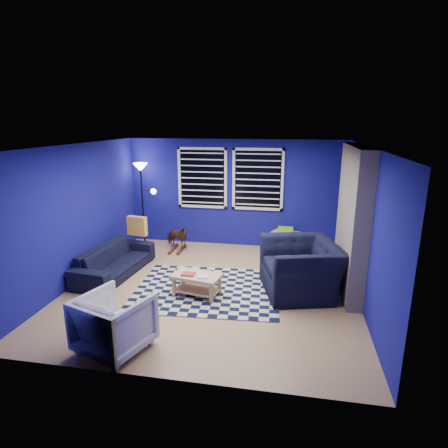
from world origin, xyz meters
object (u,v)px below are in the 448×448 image
object	(u,v)px
tv	(346,195)
armchair_bent	(114,323)
coffee_table	(197,280)
armchair_big	(301,268)
rocking_horse	(177,237)
sofa	(115,260)
cabinet	(285,241)
floor_lamp	(142,178)

from	to	relation	value
tv	armchair_bent	size ratio (longest dim) A/B	1.19
armchair_bent	coffee_table	xyz separation A→B (m)	(0.65, 1.70, -0.10)
armchair_big	rocking_horse	distance (m)	3.22
sofa	coffee_table	distance (m)	1.90
armchair_big	cabinet	world-z (taller)	armchair_big
armchair_big	rocking_horse	xyz separation A→B (m)	(-2.74, 1.68, -0.11)
tv	coffee_table	distance (m)	3.70
armchair_bent	cabinet	size ratio (longest dim) A/B	1.29
armchair_bent	rocking_horse	size ratio (longest dim) A/B	1.35
armchair_big	floor_lamp	world-z (taller)	floor_lamp
tv	armchair_bent	bearing A→B (deg)	-129.10
cabinet	floor_lamp	xyz separation A→B (m)	(-3.36, -0.08, 1.35)
tv	sofa	size ratio (longest dim) A/B	0.52
coffee_table	floor_lamp	bearing A→B (deg)	127.55
tv	armchair_big	world-z (taller)	tv
tv	coffee_table	bearing A→B (deg)	-138.34
rocking_horse	cabinet	distance (m)	2.48
sofa	armchair_bent	distance (m)	2.59
rocking_horse	armchair_big	bearing A→B (deg)	-102.62
sofa	armchair_bent	bearing A→B (deg)	-148.38
floor_lamp	armchair_big	bearing A→B (deg)	-29.14
sofa	cabinet	world-z (taller)	sofa
armchair_bent	cabinet	bearing A→B (deg)	-96.56
sofa	cabinet	size ratio (longest dim) A/B	2.97
armchair_bent	floor_lamp	distance (m)	4.58
armchair_bent	rocking_horse	bearing A→B (deg)	-65.42
tv	floor_lamp	size ratio (longest dim) A/B	0.51
armchair_bent	rocking_horse	world-z (taller)	armchair_bent
tv	sofa	xyz separation A→B (m)	(-4.43, -1.72, -1.12)
coffee_table	cabinet	bearing A→B (deg)	61.34
rocking_horse	cabinet	xyz separation A→B (m)	(2.44, 0.44, -0.09)
tv	armchair_big	size ratio (longest dim) A/B	0.73
armchair_bent	cabinet	xyz separation A→B (m)	(2.07, 4.30, -0.14)
tv	rocking_horse	world-z (taller)	tv
rocking_horse	tv	bearing A→B (deg)	-68.17
floor_lamp	tv	bearing A→B (deg)	-2.17
sofa	cabinet	distance (m)	3.77
rocking_horse	cabinet	size ratio (longest dim) A/B	0.95
tv	sofa	distance (m)	4.88
sofa	armchair_bent	size ratio (longest dim) A/B	2.30
coffee_table	armchair_big	bearing A→B (deg)	15.40
tv	rocking_horse	xyz separation A→B (m)	(-3.65, -0.19, -1.07)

